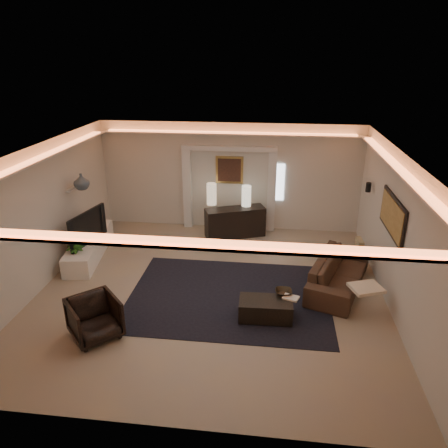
# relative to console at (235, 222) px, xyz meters

# --- Properties ---
(floor) EXTENTS (7.00, 7.00, 0.00)m
(floor) POSITION_rel_console_xyz_m (-0.23, -2.83, -0.40)
(floor) COLOR tan
(floor) RESTS_ON ground
(ceiling) EXTENTS (7.00, 7.00, 0.00)m
(ceiling) POSITION_rel_console_xyz_m (-0.23, -2.83, 2.50)
(ceiling) COLOR white
(ceiling) RESTS_ON ground
(wall_back) EXTENTS (7.00, 0.00, 7.00)m
(wall_back) POSITION_rel_console_xyz_m (-0.23, 0.67, 1.05)
(wall_back) COLOR beige
(wall_back) RESTS_ON ground
(wall_front) EXTENTS (7.00, 0.00, 7.00)m
(wall_front) POSITION_rel_console_xyz_m (-0.23, -6.33, 1.05)
(wall_front) COLOR beige
(wall_front) RESTS_ON ground
(wall_left) EXTENTS (0.00, 7.00, 7.00)m
(wall_left) POSITION_rel_console_xyz_m (-3.73, -2.83, 1.05)
(wall_left) COLOR beige
(wall_left) RESTS_ON ground
(wall_right) EXTENTS (0.00, 7.00, 7.00)m
(wall_right) POSITION_rel_console_xyz_m (3.27, -2.83, 1.05)
(wall_right) COLOR beige
(wall_right) RESTS_ON ground
(cove_soffit) EXTENTS (7.00, 7.00, 0.04)m
(cove_soffit) POSITION_rel_console_xyz_m (-0.23, -2.83, 2.22)
(cove_soffit) COLOR silver
(cove_soffit) RESTS_ON ceiling
(daylight_slit) EXTENTS (0.25, 0.03, 1.00)m
(daylight_slit) POSITION_rel_console_xyz_m (1.12, 0.65, 0.95)
(daylight_slit) COLOR white
(daylight_slit) RESTS_ON wall_back
(area_rug) EXTENTS (4.00, 3.00, 0.01)m
(area_rug) POSITION_rel_console_xyz_m (0.17, -3.03, -0.39)
(area_rug) COLOR black
(area_rug) RESTS_ON ground
(pilaster_left) EXTENTS (0.22, 0.20, 2.20)m
(pilaster_left) POSITION_rel_console_xyz_m (-1.38, 0.57, 0.70)
(pilaster_left) COLOR silver
(pilaster_left) RESTS_ON ground
(pilaster_right) EXTENTS (0.22, 0.20, 2.20)m
(pilaster_right) POSITION_rel_console_xyz_m (0.92, 0.57, 0.70)
(pilaster_right) COLOR silver
(pilaster_right) RESTS_ON ground
(alcove_header) EXTENTS (2.52, 0.20, 0.12)m
(alcove_header) POSITION_rel_console_xyz_m (-0.23, 0.57, 1.85)
(alcove_header) COLOR silver
(alcove_header) RESTS_ON wall_back
(painting_frame) EXTENTS (0.74, 0.04, 0.74)m
(painting_frame) POSITION_rel_console_xyz_m (-0.23, 0.64, 1.25)
(painting_frame) COLOR tan
(painting_frame) RESTS_ON wall_back
(painting_canvas) EXTENTS (0.62, 0.02, 0.62)m
(painting_canvas) POSITION_rel_console_xyz_m (-0.23, 0.61, 1.25)
(painting_canvas) COLOR #4C2D1E
(painting_canvas) RESTS_ON wall_back
(art_panel_frame) EXTENTS (0.04, 1.64, 0.74)m
(art_panel_frame) POSITION_rel_console_xyz_m (3.24, -2.53, 1.30)
(art_panel_frame) COLOR black
(art_panel_frame) RESTS_ON wall_right
(art_panel_gold) EXTENTS (0.02, 1.50, 0.62)m
(art_panel_gold) POSITION_rel_console_xyz_m (3.22, -2.53, 1.30)
(art_panel_gold) COLOR tan
(art_panel_gold) RESTS_ON wall_right
(wall_sconce) EXTENTS (0.12, 0.12, 0.22)m
(wall_sconce) POSITION_rel_console_xyz_m (3.15, -0.63, 1.28)
(wall_sconce) COLOR black
(wall_sconce) RESTS_ON wall_right
(wall_niche) EXTENTS (0.10, 0.55, 0.04)m
(wall_niche) POSITION_rel_console_xyz_m (-3.67, -1.43, 1.25)
(wall_niche) COLOR silver
(wall_niche) RESTS_ON wall_left
(console) EXTENTS (1.63, 1.03, 0.78)m
(console) POSITION_rel_console_xyz_m (0.00, 0.00, 0.00)
(console) COLOR black
(console) RESTS_ON ground
(lamp_left) EXTENTS (0.33, 0.33, 0.58)m
(lamp_left) POSITION_rel_console_xyz_m (-0.66, 0.24, 0.69)
(lamp_left) COLOR beige
(lamp_left) RESTS_ON console
(lamp_right) EXTENTS (0.29, 0.29, 0.55)m
(lamp_right) POSITION_rel_console_xyz_m (0.27, 0.24, 0.69)
(lamp_right) COLOR white
(lamp_right) RESTS_ON console
(media_ledge) EXTENTS (0.95, 2.48, 0.45)m
(media_ledge) POSITION_rel_console_xyz_m (-3.38, -1.58, -0.18)
(media_ledge) COLOR white
(media_ledge) RESTS_ON ground
(tv) EXTENTS (1.34, 0.44, 0.77)m
(tv) POSITION_rel_console_xyz_m (-3.38, -1.77, 0.43)
(tv) COLOR black
(tv) RESTS_ON media_ledge
(figurine) EXTENTS (0.17, 0.17, 0.36)m
(figurine) POSITION_rel_console_xyz_m (-3.38, -0.78, 0.24)
(figurine) COLOR #2E1E18
(figurine) RESTS_ON media_ledge
(ginger_jar) EXTENTS (0.42, 0.42, 0.37)m
(ginger_jar) POSITION_rel_console_xyz_m (-3.38, -1.55, 1.45)
(ginger_jar) COLOR #454F5D
(ginger_jar) RESTS_ON wall_niche
(plant) EXTENTS (0.48, 0.48, 0.71)m
(plant) POSITION_rel_console_xyz_m (-3.33, -2.37, -0.04)
(plant) COLOR #255616
(plant) RESTS_ON ground
(sofa) EXTENTS (2.41, 1.58, 0.66)m
(sofa) POSITION_rel_console_xyz_m (2.40, -2.38, -0.07)
(sofa) COLOR #432C1B
(sofa) RESTS_ON ground
(throw_blanket) EXTENTS (0.68, 0.62, 0.06)m
(throw_blanket) POSITION_rel_console_xyz_m (2.75, -3.32, 0.15)
(throw_blanket) COLOR white
(throw_blanket) RESTS_ON sofa
(throw_pillow) EXTENTS (0.13, 0.38, 0.38)m
(throw_pillow) POSITION_rel_console_xyz_m (2.92, -1.53, 0.15)
(throw_pillow) COLOR tan
(throw_pillow) RESTS_ON sofa
(coffee_table) EXTENTS (0.99, 0.56, 0.36)m
(coffee_table) POSITION_rel_console_xyz_m (0.92, -3.70, -0.20)
(coffee_table) COLOR black
(coffee_table) RESTS_ON ground
(bowl) EXTENTS (0.34, 0.34, 0.08)m
(bowl) POSITION_rel_console_xyz_m (1.24, -3.44, 0.05)
(bowl) COLOR black
(bowl) RESTS_ON coffee_table
(magazine) EXTENTS (0.33, 0.29, 0.03)m
(magazine) POSITION_rel_console_xyz_m (1.38, -3.58, 0.02)
(magazine) COLOR beige
(magazine) RESTS_ON coffee_table
(armchair) EXTENTS (1.12, 1.12, 0.73)m
(armchair) POSITION_rel_console_xyz_m (-1.97, -4.59, -0.04)
(armchair) COLOR black
(armchair) RESTS_ON ground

